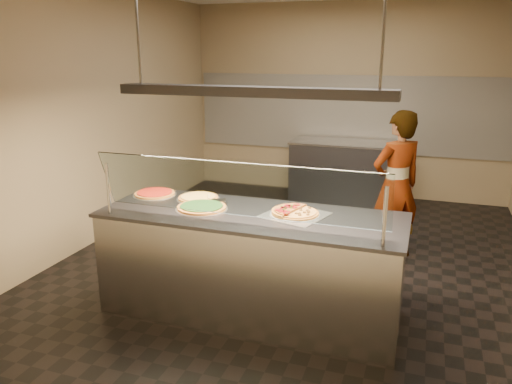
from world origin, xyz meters
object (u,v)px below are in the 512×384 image
(pizza_tomato, at_px, (155,193))
(pizza_cheese, at_px, (198,197))
(half_pizza_pepperoni, at_px, (284,210))
(heat_lamp_housing, at_px, (251,92))
(perforated_tray, at_px, (295,214))
(pizza_spinach, at_px, (202,207))
(pizza_spatula, at_px, (213,198))
(serving_counter, at_px, (251,264))
(sneeze_guard, at_px, (236,190))
(half_pizza_sausage, at_px, (306,213))
(prep_table, at_px, (343,171))
(worker, at_px, (396,186))

(pizza_tomato, bearing_deg, pizza_cheese, 0.74)
(half_pizza_pepperoni, bearing_deg, heat_lamp_housing, -164.21)
(perforated_tray, distance_m, heat_lamp_housing, 1.08)
(pizza_spinach, xyz_separation_m, pizza_cheese, (-0.16, 0.27, -0.00))
(pizza_tomato, bearing_deg, perforated_tray, -6.47)
(pizza_spatula, height_order, heat_lamp_housing, heat_lamp_housing)
(serving_counter, xyz_separation_m, heat_lamp_housing, (0.00, 0.00, 1.48))
(sneeze_guard, height_order, half_pizza_pepperoni, sneeze_guard)
(serving_counter, xyz_separation_m, pizza_tomato, (-1.07, 0.24, 0.48))
(pizza_cheese, xyz_separation_m, heat_lamp_housing, (0.61, -0.25, 1.01))
(serving_counter, distance_m, half_pizza_sausage, 0.68)
(serving_counter, bearing_deg, pizza_spinach, -176.85)
(prep_table, bearing_deg, serving_counter, -92.85)
(half_pizza_sausage, bearing_deg, half_pizza_pepperoni, -179.37)
(worker, relative_size, heat_lamp_housing, 0.72)
(pizza_spatula, bearing_deg, serving_counter, -25.98)
(half_pizza_sausage, bearing_deg, pizza_cheese, 171.16)
(serving_counter, bearing_deg, pizza_spatula, 154.02)
(perforated_tray, height_order, heat_lamp_housing, heat_lamp_housing)
(serving_counter, relative_size, pizza_cheese, 6.49)
(half_pizza_pepperoni, relative_size, pizza_spinach, 0.94)
(perforated_tray, distance_m, half_pizza_sausage, 0.10)
(pizza_spinach, xyz_separation_m, prep_table, (0.64, 3.77, -0.48))
(half_pizza_sausage, height_order, pizza_tomato, half_pizza_sausage)
(pizza_spatula, bearing_deg, perforated_tray, -9.92)
(pizza_cheese, bearing_deg, sneeze_guard, -43.93)
(worker, bearing_deg, prep_table, -106.27)
(pizza_tomato, relative_size, prep_table, 0.26)
(half_pizza_pepperoni, xyz_separation_m, heat_lamp_housing, (-0.27, -0.08, 0.99))
(pizza_spinach, distance_m, worker, 2.32)
(pizza_spinach, bearing_deg, perforated_tray, 7.11)
(pizza_spinach, relative_size, worker, 0.28)
(half_pizza_pepperoni, distance_m, worker, 1.83)
(pizza_spatula, bearing_deg, pizza_cheese, 170.84)
(pizza_spatula, relative_size, heat_lamp_housing, 0.11)
(perforated_tray, bearing_deg, half_pizza_pepperoni, -179.80)
(perforated_tray, bearing_deg, serving_counter, -168.10)
(pizza_spatula, xyz_separation_m, prep_table, (0.64, 3.52, -0.49))
(pizza_cheese, distance_m, pizza_tomato, 0.46)
(heat_lamp_housing, bearing_deg, worker, 57.62)
(pizza_spinach, height_order, heat_lamp_housing, heat_lamp_housing)
(sneeze_guard, relative_size, heat_lamp_housing, 1.02)
(pizza_cheese, xyz_separation_m, pizza_tomato, (-0.46, -0.01, 0.00))
(half_pizza_pepperoni, height_order, pizza_cheese, half_pizza_pepperoni)
(sneeze_guard, bearing_deg, half_pizza_sausage, 42.54)
(half_pizza_sausage, xyz_separation_m, pizza_spatula, (-0.91, 0.14, 0.00))
(half_pizza_sausage, height_order, worker, worker)
(half_pizza_pepperoni, height_order, pizza_spinach, half_pizza_pepperoni)
(pizza_spinach, distance_m, pizza_tomato, 0.67)
(half_pizza_sausage, xyz_separation_m, pizza_tomato, (-1.53, 0.16, -0.01))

